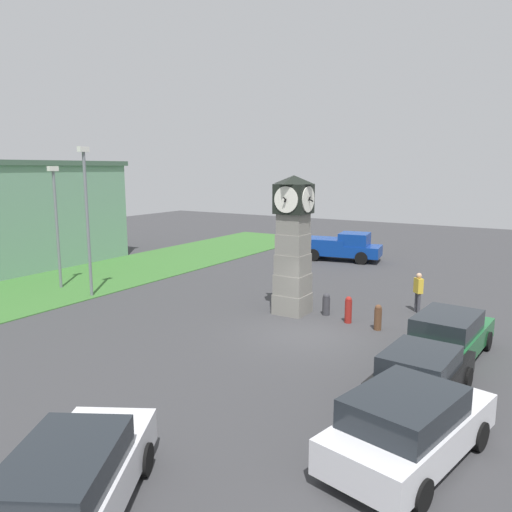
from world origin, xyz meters
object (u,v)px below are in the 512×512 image
at_px(bollard_far_row, 378,317).
at_px(pedestrian_crossing_lot, 418,290).
at_px(bollard_near_tower, 326,304).
at_px(car_near_tower, 422,373).
at_px(street_lamp_far_side, 87,212).
at_px(bollard_mid_row, 348,309).
at_px(pickup_truck, 341,246).
at_px(clock_tower, 293,245).
at_px(car_navy_sedan, 409,425).
at_px(car_far_lot, 71,484).
at_px(street_lamp_near_road, 56,219).
at_px(car_by_building, 448,335).

height_order(bollard_far_row, pedestrian_crossing_lot, pedestrian_crossing_lot).
bearing_deg(bollard_near_tower, car_near_tower, -137.43).
relative_size(pedestrian_crossing_lot, street_lamp_far_side, 0.24).
bearing_deg(street_lamp_far_side, bollard_mid_row, -77.98).
distance_m(bollard_near_tower, pickup_truck, 12.70).
relative_size(clock_tower, pickup_truck, 1.05).
height_order(bollard_mid_row, car_navy_sedan, car_navy_sedan).
bearing_deg(car_far_lot, street_lamp_far_side, 48.71).
height_order(car_near_tower, pedestrian_crossing_lot, pedestrian_crossing_lot).
bearing_deg(car_near_tower, street_lamp_far_side, 80.59).
bearing_deg(car_near_tower, pickup_truck, 28.24).
height_order(clock_tower, bollard_mid_row, clock_tower).
height_order(bollard_near_tower, street_lamp_far_side, street_lamp_far_side).
relative_size(clock_tower, street_lamp_near_road, 0.94).
height_order(bollard_near_tower, car_navy_sedan, car_navy_sedan).
bearing_deg(car_by_building, bollard_near_tower, 66.25).
xyz_separation_m(bollard_far_row, street_lamp_far_side, (-2.29, 13.16, 3.49)).
bearing_deg(car_by_building, bollard_far_row, 61.11).
distance_m(car_near_tower, car_far_lot, 8.87).
xyz_separation_m(bollard_far_row, car_by_building, (-1.55, -2.80, 0.27)).
bearing_deg(pickup_truck, street_lamp_far_side, 156.69).
distance_m(car_navy_sedan, car_by_building, 6.46).
bearing_deg(street_lamp_near_road, clock_tower, -79.26).
distance_m(car_by_building, street_lamp_near_road, 18.81).
bearing_deg(car_by_building, bollard_mid_row, 66.29).
height_order(bollard_far_row, car_by_building, car_by_building).
xyz_separation_m(bollard_near_tower, pedestrian_crossing_lot, (2.39, -3.12, 0.50)).
bearing_deg(bollard_far_row, street_lamp_far_side, 99.86).
relative_size(car_near_tower, car_by_building, 0.87).
bearing_deg(clock_tower, car_by_building, -105.51).
xyz_separation_m(clock_tower, street_lamp_far_side, (-2.56, 9.39, 1.09)).
height_order(pickup_truck, street_lamp_near_road, street_lamp_near_road).
relative_size(car_near_tower, street_lamp_far_side, 0.57).
bearing_deg(car_far_lot, bollard_mid_row, 0.98).
relative_size(bollard_near_tower, bollard_mid_row, 0.87).
height_order(car_far_lot, street_lamp_far_side, street_lamp_far_side).
height_order(bollard_mid_row, car_near_tower, car_near_tower).
bearing_deg(street_lamp_near_road, bollard_near_tower, -78.29).
height_order(clock_tower, car_far_lot, clock_tower).
distance_m(clock_tower, street_lamp_near_road, 12.25).
bearing_deg(pedestrian_crossing_lot, street_lamp_far_side, 111.48).
xyz_separation_m(clock_tower, car_near_tower, (-5.21, -6.56, -2.18)).
relative_size(clock_tower, bollard_far_row, 5.83).
height_order(bollard_mid_row, pedestrian_crossing_lot, pedestrian_crossing_lot).
distance_m(bollard_mid_row, car_by_building, 4.46).
distance_m(clock_tower, bollard_near_tower, 2.81).
bearing_deg(clock_tower, car_far_lot, -168.36).
bearing_deg(street_lamp_far_side, pedestrian_crossing_lot, -68.52).
relative_size(bollard_far_row, car_by_building, 0.21).
distance_m(pedestrian_crossing_lot, street_lamp_near_road, 17.44).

